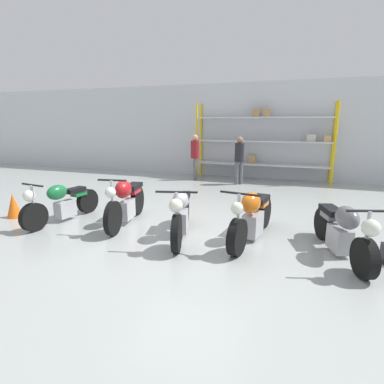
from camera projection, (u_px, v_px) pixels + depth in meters
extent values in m
plane|color=#9EA3A0|center=(186.00, 230.00, 6.00)|extent=(30.00, 30.00, 0.00)
cube|color=silver|center=(242.00, 131.00, 11.59)|extent=(30.00, 0.08, 3.60)
cylinder|color=yellow|center=(197.00, 141.00, 11.61)|extent=(0.08, 0.08, 2.83)
cylinder|color=yellow|center=(335.00, 144.00, 10.07)|extent=(0.08, 0.08, 2.83)
cylinder|color=yellow|center=(201.00, 140.00, 12.11)|extent=(0.08, 0.08, 2.83)
cylinder|color=yellow|center=(333.00, 143.00, 10.58)|extent=(0.08, 0.08, 2.83)
cube|color=silver|center=(261.00, 164.00, 11.28)|extent=(4.90, 0.55, 0.05)
cube|color=silver|center=(262.00, 141.00, 11.09)|extent=(4.90, 0.55, 0.05)
cube|color=silver|center=(263.00, 117.00, 10.89)|extent=(4.90, 0.55, 0.05)
cube|color=#A87F51|center=(266.00, 113.00, 10.83)|extent=(0.23, 0.29, 0.28)
cube|color=tan|center=(252.00, 159.00, 11.45)|extent=(0.28, 0.26, 0.30)
cube|color=tan|center=(327.00, 139.00, 10.32)|extent=(0.23, 0.32, 0.22)
cube|color=#A87F51|center=(256.00, 113.00, 10.91)|extent=(0.27, 0.29, 0.28)
cube|color=silver|center=(311.00, 138.00, 10.59)|extent=(0.32, 0.22, 0.25)
cylinder|color=black|center=(34.00, 217.00, 5.90)|extent=(0.21, 0.58, 0.57)
cylinder|color=black|center=(88.00, 201.00, 7.14)|extent=(0.21, 0.58, 0.57)
cube|color=#ADADB2|center=(65.00, 209.00, 6.57)|extent=(0.29, 0.45, 0.35)
ellipsoid|color=#196B38|center=(57.00, 192.00, 6.33)|extent=(0.33, 0.50, 0.32)
cube|color=black|center=(75.00, 190.00, 6.77)|extent=(0.28, 0.49, 0.10)
cube|color=#196B38|center=(79.00, 193.00, 6.87)|extent=(0.23, 0.34, 0.12)
cylinder|color=#ADADB2|center=(33.00, 201.00, 5.85)|extent=(0.06, 0.06, 0.64)
sphere|color=silver|center=(29.00, 196.00, 5.76)|extent=(0.23, 0.23, 0.23)
cylinder|color=black|center=(32.00, 185.00, 5.80)|extent=(0.60, 0.12, 0.04)
cylinder|color=black|center=(113.00, 218.00, 5.68)|extent=(0.21, 0.67, 0.67)
cylinder|color=black|center=(137.00, 201.00, 6.98)|extent=(0.21, 0.67, 0.67)
cube|color=#ADADB2|center=(127.00, 209.00, 6.39)|extent=(0.26, 0.50, 0.40)
ellipsoid|color=#B2191E|center=(123.00, 189.00, 6.12)|extent=(0.39, 0.52, 0.37)
cube|color=black|center=(133.00, 186.00, 6.67)|extent=(0.35, 0.63, 0.10)
cube|color=#B2191E|center=(133.00, 190.00, 6.69)|extent=(0.29, 0.45, 0.12)
cylinder|color=#ADADB2|center=(112.00, 200.00, 5.62)|extent=(0.06, 0.06, 0.73)
sphere|color=silver|center=(110.00, 192.00, 5.52)|extent=(0.20, 0.20, 0.20)
cylinder|color=black|center=(112.00, 180.00, 5.57)|extent=(0.56, 0.13, 0.04)
cylinder|color=black|center=(177.00, 233.00, 4.94)|extent=(0.27, 0.65, 0.64)
cylinder|color=black|center=(185.00, 210.00, 6.28)|extent=(0.27, 0.65, 0.64)
cube|color=#ADADB2|center=(182.00, 221.00, 5.66)|extent=(0.32, 0.50, 0.39)
ellipsoid|color=#B7B7BF|center=(180.00, 200.00, 5.40)|extent=(0.39, 0.50, 0.34)
cube|color=black|center=(183.00, 196.00, 5.89)|extent=(0.36, 0.56, 0.10)
cube|color=#B7B7BF|center=(184.00, 200.00, 5.98)|extent=(0.29, 0.40, 0.12)
cylinder|color=#ADADB2|center=(177.00, 213.00, 4.88)|extent=(0.06, 0.06, 0.69)
sphere|color=silver|center=(176.00, 206.00, 4.78)|extent=(0.23, 0.23, 0.23)
cylinder|color=black|center=(177.00, 192.00, 4.83)|extent=(0.68, 0.20, 0.04)
cylinder|color=black|center=(237.00, 237.00, 4.82)|extent=(0.25, 0.63, 0.61)
cylinder|color=black|center=(264.00, 213.00, 6.14)|extent=(0.25, 0.63, 0.61)
cube|color=#ADADB2|center=(253.00, 224.00, 5.53)|extent=(0.35, 0.55, 0.42)
ellipsoid|color=orange|center=(251.00, 203.00, 5.28)|extent=(0.40, 0.55, 0.38)
cube|color=black|center=(260.00, 199.00, 5.76)|extent=(0.36, 0.60, 0.10)
cube|color=orange|center=(261.00, 203.00, 5.84)|extent=(0.29, 0.43, 0.12)
cylinder|color=#ADADB2|center=(238.00, 216.00, 4.75)|extent=(0.06, 0.06, 0.71)
sphere|color=silver|center=(237.00, 208.00, 4.66)|extent=(0.20, 0.20, 0.20)
cylinder|color=black|center=(240.00, 194.00, 4.70)|extent=(0.65, 0.15, 0.04)
cylinder|color=black|center=(364.00, 258.00, 4.10)|extent=(0.29, 0.59, 0.57)
cylinder|color=black|center=(323.00, 224.00, 5.53)|extent=(0.29, 0.59, 0.57)
cube|color=#ADADB2|center=(339.00, 239.00, 4.87)|extent=(0.37, 0.52, 0.39)
ellipsoid|color=slate|center=(347.00, 218.00, 4.61)|extent=(0.44, 0.61, 0.35)
cube|color=black|center=(331.00, 210.00, 5.18)|extent=(0.39, 0.60, 0.10)
cube|color=slate|center=(330.00, 215.00, 5.22)|extent=(0.31, 0.43, 0.12)
cylinder|color=#ADADB2|center=(367.00, 235.00, 4.05)|extent=(0.06, 0.06, 0.66)
sphere|color=silver|center=(371.00, 228.00, 3.95)|extent=(0.24, 0.24, 0.24)
cylinder|color=black|center=(369.00, 211.00, 4.00)|extent=(0.57, 0.20, 0.04)
cylinder|color=#595960|center=(241.00, 173.00, 10.47)|extent=(0.13, 0.13, 0.80)
cylinder|color=#595960|center=(236.00, 173.00, 10.42)|extent=(0.13, 0.13, 0.80)
cylinder|color=#232328|center=(239.00, 152.00, 10.28)|extent=(0.45, 0.45, 0.63)
sphere|color=#9E7051|center=(240.00, 140.00, 10.19)|extent=(0.22, 0.22, 0.22)
cylinder|color=#595960|center=(195.00, 169.00, 11.39)|extent=(0.13, 0.13, 0.82)
cylinder|color=#595960|center=(195.00, 169.00, 11.22)|extent=(0.13, 0.13, 0.82)
cylinder|color=maroon|center=(195.00, 149.00, 11.14)|extent=(0.40, 0.40, 0.65)
sphere|color=tan|center=(195.00, 138.00, 11.05)|extent=(0.22, 0.22, 0.22)
cone|color=orange|center=(14.00, 206.00, 6.78)|extent=(0.32, 0.32, 0.55)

